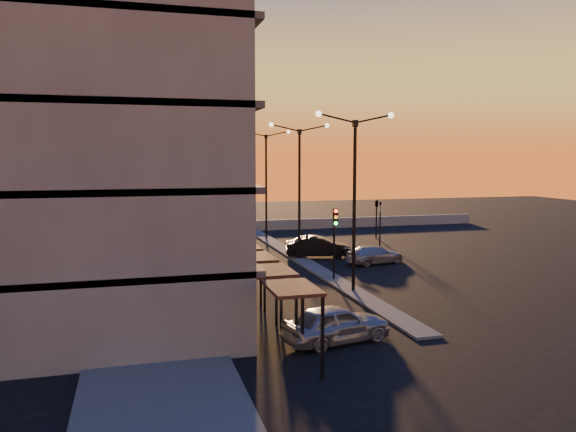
# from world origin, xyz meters

# --- Properties ---
(ground) EXTENTS (120.00, 120.00, 0.00)m
(ground) POSITION_xyz_m (0.00, 0.00, 0.00)
(ground) COLOR black
(ground) RESTS_ON ground
(sidewalk_west) EXTENTS (5.00, 40.00, 0.12)m
(sidewalk_west) POSITION_xyz_m (-10.50, 4.00, 0.06)
(sidewalk_west) COLOR #50514E
(sidewalk_west) RESTS_ON ground
(median) EXTENTS (1.20, 36.00, 0.12)m
(median) POSITION_xyz_m (0.00, 10.00, 0.06)
(median) COLOR #50514E
(median) RESTS_ON ground
(parapet) EXTENTS (44.00, 0.50, 1.00)m
(parapet) POSITION_xyz_m (2.00, 26.00, 0.50)
(parapet) COLOR gray
(parapet) RESTS_ON ground
(building) EXTENTS (14.35, 17.08, 25.00)m
(building) POSITION_xyz_m (-14.00, 0.03, 11.91)
(building) COLOR slate
(building) RESTS_ON ground
(streetlamp_near) EXTENTS (4.32, 0.32, 9.51)m
(streetlamp_near) POSITION_xyz_m (0.00, 0.00, 5.59)
(streetlamp_near) COLOR black
(streetlamp_near) RESTS_ON ground
(streetlamp_mid) EXTENTS (4.32, 0.32, 9.51)m
(streetlamp_mid) POSITION_xyz_m (0.00, 10.00, 5.59)
(streetlamp_mid) COLOR black
(streetlamp_mid) RESTS_ON ground
(streetlamp_far) EXTENTS (4.32, 0.32, 9.51)m
(streetlamp_far) POSITION_xyz_m (0.00, 20.00, 5.59)
(streetlamp_far) COLOR black
(streetlamp_far) RESTS_ON ground
(traffic_light_main) EXTENTS (0.28, 0.44, 4.25)m
(traffic_light_main) POSITION_xyz_m (0.00, 2.87, 2.89)
(traffic_light_main) COLOR black
(traffic_light_main) RESTS_ON ground
(signal_east_a) EXTENTS (0.13, 0.16, 3.60)m
(signal_east_a) POSITION_xyz_m (8.00, 14.00, 1.93)
(signal_east_a) COLOR black
(signal_east_a) RESTS_ON ground
(signal_east_b) EXTENTS (0.42, 1.99, 3.60)m
(signal_east_b) POSITION_xyz_m (9.50, 18.00, 3.10)
(signal_east_b) COLOR black
(signal_east_b) RESTS_ON ground
(car_hatchback) EXTENTS (4.64, 2.68, 1.49)m
(car_hatchback) POSITION_xyz_m (-3.69, -7.31, 0.74)
(car_hatchback) COLOR #93949A
(car_hatchback) RESTS_ON ground
(car_sedan) EXTENTS (4.88, 2.67, 1.53)m
(car_sedan) POSITION_xyz_m (1.55, 10.45, 0.76)
(car_sedan) COLOR black
(car_sedan) RESTS_ON ground
(car_wagon) EXTENTS (4.48, 2.59, 1.22)m
(car_wagon) POSITION_xyz_m (4.50, 7.19, 0.61)
(car_wagon) COLOR #9B9DA2
(car_wagon) RESTS_ON ground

